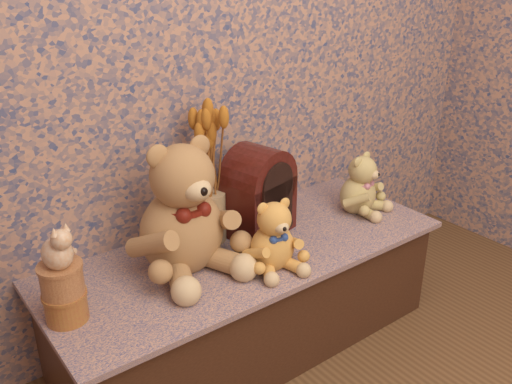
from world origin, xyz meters
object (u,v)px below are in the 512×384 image
Objects in this scene: teddy_medium at (272,231)px; cat_figurine at (56,244)px; teddy_large at (180,200)px; biscuit_tin_lower at (66,307)px; cathedral_radio at (258,190)px; teddy_small at (359,181)px; ceramic_vase at (211,217)px.

teddy_medium is 0.68m from cat_figurine.
cat_figurine reaches higher than teddy_medium.
biscuit_tin_lower is at bearing -172.13° from teddy_large.
teddy_large is 0.36m from cathedral_radio.
teddy_large is at bearing 156.63° from teddy_small.
teddy_small is (0.78, -0.06, -0.11)m from teddy_large.
teddy_medium is 0.78× the size of cathedral_radio.
teddy_large reaches higher than ceramic_vase.
teddy_medium is at bearing -76.80° from ceramic_vase.
teddy_large is at bearing 151.34° from teddy_medium.
teddy_large is 0.43m from cat_figurine.
teddy_large is 2.59× the size of ceramic_vase.
cathedral_radio reaches higher than teddy_small.
biscuit_tin_lower is (-0.77, -0.10, -0.13)m from cathedral_radio.
biscuit_tin_lower is at bearing 161.23° from teddy_small.
teddy_medium is at bearing -24.67° from cat_figurine.
biscuit_tin_lower is at bearing 0.00° from cat_figurine.
cathedral_radio reaches higher than cat_figurine.
teddy_large reaches higher than teddy_small.
cathedral_radio reaches higher than ceramic_vase.
cathedral_radio is 2.81× the size of biscuit_tin_lower.
teddy_medium is at bearing 174.11° from teddy_small.
cat_figurine is (-0.77, -0.10, 0.08)m from cathedral_radio.
cathedral_radio is (-0.44, 0.10, 0.04)m from teddy_small.
teddy_medium is at bearing -39.50° from teddy_large.
cathedral_radio reaches higher than teddy_medium.
teddy_large is 3.99× the size of biscuit_tin_lower.
cathedral_radio is 2.45× the size of cat_figurine.
cathedral_radio is at bearing 5.30° from teddy_large.
teddy_large is 1.84× the size of teddy_small.
teddy_medium is 1.42× the size of ceramic_vase.
teddy_large reaches higher than teddy_medium.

